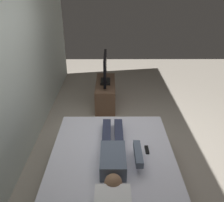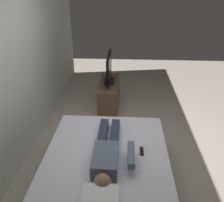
% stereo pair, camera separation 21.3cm
% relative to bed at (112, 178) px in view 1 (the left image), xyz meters
% --- Properties ---
extents(ground_plane, '(10.00, 10.00, 0.00)m').
position_rel_bed_xyz_m(ground_plane, '(0.71, -0.29, -0.26)').
color(ground_plane, '#ADA393').
extents(back_wall, '(6.40, 0.10, 2.80)m').
position_rel_bed_xyz_m(back_wall, '(1.11, 1.33, 1.14)').
color(back_wall, silver).
rests_on(back_wall, ground).
extents(bed, '(2.06, 1.57, 0.54)m').
position_rel_bed_xyz_m(bed, '(0.00, 0.00, 0.00)').
color(bed, brown).
rests_on(bed, ground).
extents(person, '(1.26, 0.46, 0.18)m').
position_rel_bed_xyz_m(person, '(0.03, -0.02, 0.36)').
color(person, slate).
rests_on(person, bed).
extents(remote, '(0.15, 0.04, 0.02)m').
position_rel_bed_xyz_m(remote, '(0.18, -0.43, 0.29)').
color(remote, black).
rests_on(remote, bed).
extents(tv_stand, '(1.10, 0.40, 0.50)m').
position_rel_bed_xyz_m(tv_stand, '(2.45, 0.13, -0.01)').
color(tv_stand, brown).
rests_on(tv_stand, ground).
extents(tv, '(0.88, 0.20, 0.59)m').
position_rel_bed_xyz_m(tv, '(2.45, 0.13, 0.52)').
color(tv, black).
rests_on(tv, tv_stand).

